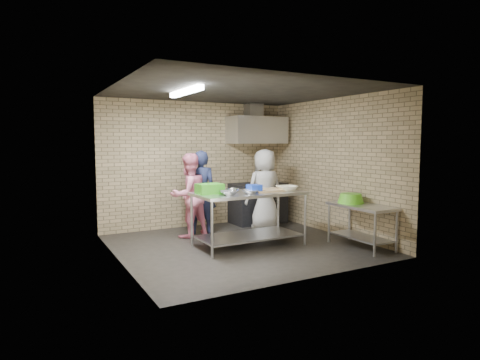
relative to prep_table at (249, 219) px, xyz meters
name	(u,v)px	position (x,y,z in m)	size (l,w,h in m)	color
floor	(240,245)	(-0.13, 0.08, -0.48)	(4.20, 4.20, 0.00)	black
ceiling	(240,91)	(-0.13, 0.08, 2.22)	(4.20, 4.20, 0.00)	black
back_wall	(197,164)	(-0.13, 2.08, 0.87)	(4.20, 0.06, 2.70)	tan
front_wall	(313,179)	(-0.13, -1.92, 0.87)	(4.20, 0.06, 2.70)	tan
left_wall	(118,174)	(-2.23, 0.08, 0.87)	(0.06, 4.00, 2.70)	tan
right_wall	(333,166)	(1.97, 0.08, 0.87)	(0.06, 4.00, 2.70)	tan
prep_table	(249,219)	(0.00, 0.00, 0.00)	(1.92, 0.96, 0.96)	silver
side_counter	(361,226)	(1.67, -1.02, -0.10)	(0.60, 1.20, 0.75)	silver
stove	(258,203)	(1.22, 1.73, -0.03)	(1.20, 0.70, 0.90)	black
range_hood	(257,130)	(1.22, 1.78, 1.62)	(1.30, 0.60, 0.60)	silver
hood_duct	(254,110)	(1.22, 1.93, 2.07)	(0.35, 0.30, 0.30)	#A5A8AD
wall_shelf	(264,138)	(1.52, 1.97, 1.44)	(0.80, 0.20, 0.04)	#3F2B19
fluorescent_fixture	(186,92)	(-1.13, 0.08, 2.16)	(0.10, 1.25, 0.08)	white
green_crate	(210,189)	(-0.70, 0.12, 0.56)	(0.43, 0.32, 0.17)	#30961B
blue_tub	(254,189)	(0.05, -0.10, 0.55)	(0.21, 0.21, 0.14)	#193DBE
cutting_board	(266,190)	(0.35, -0.02, 0.50)	(0.59, 0.45, 0.03)	tan
mixing_bowl_a	(229,193)	(-0.50, -0.20, 0.52)	(0.30, 0.30, 0.07)	#ACB0B3
mixing_bowl_b	(232,191)	(-0.30, 0.05, 0.52)	(0.23, 0.23, 0.07)	#B9BBC1
mixing_bowl_c	(250,192)	(-0.10, -0.22, 0.51)	(0.28, 0.28, 0.07)	silver
ceramic_bowl	(287,188)	(0.70, -0.15, 0.52)	(0.37, 0.37, 0.09)	beige
green_basin	(351,198)	(1.65, -0.77, 0.36)	(0.46, 0.46, 0.17)	#59C626
bottle_red	(255,134)	(1.27, 1.97, 1.55)	(0.07, 0.07, 0.18)	#B22619
bottle_green	(269,134)	(1.67, 1.97, 1.54)	(0.06, 0.06, 0.15)	green
man_navy	(201,192)	(-0.37, 1.30, 0.36)	(0.61, 0.40, 1.67)	#141732
woman_pink	(189,195)	(-0.67, 1.16, 0.33)	(0.79, 0.61, 1.62)	pink
woman_white	(265,189)	(0.98, 1.06, 0.37)	(0.83, 0.54, 1.69)	silver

